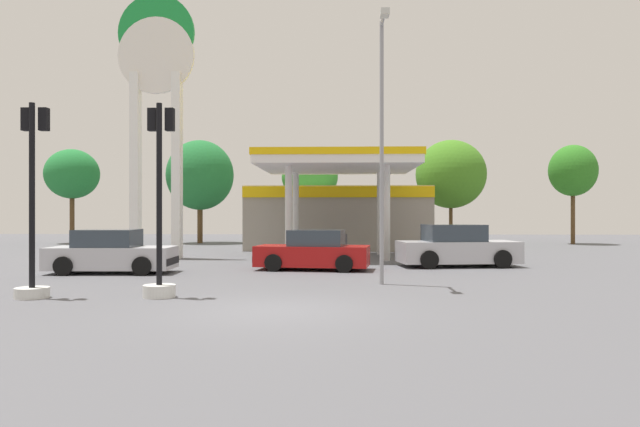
{
  "coord_description": "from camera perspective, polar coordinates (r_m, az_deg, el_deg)",
  "views": [
    {
      "loc": [
        1.42,
        -12.62,
        2.1
      ],
      "look_at": [
        0.59,
        11.44,
        2.08
      ],
      "focal_mm": 32.86,
      "sensor_mm": 36.0,
      "label": 1
    }
  ],
  "objects": [
    {
      "name": "tree_4",
      "position": [
        43.27,
        23.41,
        3.83
      ],
      "size": [
        3.18,
        3.18,
        6.72
      ],
      "color": "brown",
      "rests_on": "ground"
    },
    {
      "name": "tree_1",
      "position": [
        41.81,
        -11.61,
        3.67
      ],
      "size": [
        4.68,
        4.68,
        7.19
      ],
      "color": "brown",
      "rests_on": "ground"
    },
    {
      "name": "car_1",
      "position": [
        21.63,
        -0.66,
        -3.74
      ],
      "size": [
        4.32,
        2.29,
        1.48
      ],
      "color": "black",
      "rests_on": "ground"
    },
    {
      "name": "gas_station",
      "position": [
        34.01,
        1.77,
        0.11
      ],
      "size": [
        10.42,
        14.25,
        4.82
      ],
      "color": "gray",
      "rests_on": "ground"
    },
    {
      "name": "station_pole_sign",
      "position": [
        28.75,
        -15.65,
        11.24
      ],
      "size": [
        3.55,
        0.56,
        12.26
      ],
      "color": "white",
      "rests_on": "ground"
    },
    {
      "name": "ground_plane",
      "position": [
        12.87,
        -4.45,
        -9.33
      ],
      "size": [
        90.0,
        90.0,
        0.0
      ],
      "primitive_type": "plane",
      "color": "#56565B",
      "rests_on": "ground"
    },
    {
      "name": "corner_streetlamp",
      "position": [
        17.29,
        6.07,
        8.31
      ],
      "size": [
        0.24,
        1.48,
        7.73
      ],
      "color": "gray",
      "rests_on": "ground"
    },
    {
      "name": "tree_0",
      "position": [
        44.33,
        -23.0,
        3.54
      ],
      "size": [
        3.69,
        3.69,
        6.55
      ],
      "color": "brown",
      "rests_on": "ground"
    },
    {
      "name": "tree_3",
      "position": [
        40.01,
        12.62,
        3.75
      ],
      "size": [
        4.65,
        4.65,
        6.97
      ],
      "color": "brown",
      "rests_on": "ground"
    },
    {
      "name": "car_2",
      "position": [
        21.73,
        -19.66,
        -3.67
      ],
      "size": [
        4.32,
        2.07,
        1.52
      ],
      "color": "black",
      "rests_on": "ground"
    },
    {
      "name": "tree_2",
      "position": [
        39.86,
        -1.0,
        3.54
      ],
      "size": [
        3.83,
        3.83,
        6.17
      ],
      "color": "brown",
      "rests_on": "ground"
    },
    {
      "name": "traffic_signal_1",
      "position": [
        16.1,
        -26.17,
        -1.51
      ],
      "size": [
        0.82,
        0.82,
        4.82
      ],
      "color": "silver",
      "rests_on": "ground"
    },
    {
      "name": "car_0",
      "position": [
        23.62,
        13.19,
        -3.24
      ],
      "size": [
        4.82,
        2.58,
        1.65
      ],
      "color": "black",
      "rests_on": "ground"
    },
    {
      "name": "traffic_signal_0",
      "position": [
        15.11,
        -15.34,
        -1.93
      ],
      "size": [
        0.8,
        0.8,
        4.83
      ],
      "color": "silver",
      "rests_on": "ground"
    }
  ]
}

